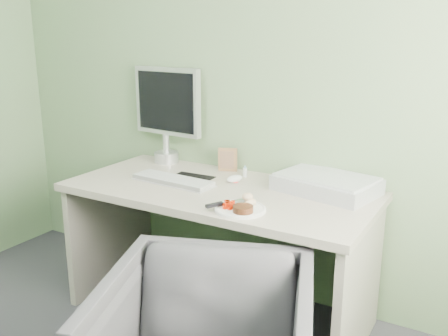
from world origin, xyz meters
The scene contains 14 objects.
wall_back centered at (0.00, 2.00, 1.35)m, with size 3.50×3.50×0.00m, color #6A845D.
desk centered at (0.00, 1.62, 0.55)m, with size 1.60×0.75×0.73m.
plate centered at (0.26, 1.38, 0.74)m, with size 0.23×0.23×0.01m, color white.
steak centered at (0.29, 1.34, 0.76)m, with size 0.09×0.09×0.03m, color black.
potato_pile centered at (0.28, 1.44, 0.77)m, with size 0.10×0.07×0.05m, color tan.
carrot_heap centered at (0.21, 1.36, 0.76)m, with size 0.06×0.05×0.04m, color red.
steak_knife centered at (0.17, 1.36, 0.75)m, with size 0.12×0.20×0.02m.
mousepad centered at (-0.22, 1.68, 0.73)m, with size 0.23×0.20×0.00m, color black.
keyboard centered at (-0.26, 1.58, 0.75)m, with size 0.46×0.14×0.02m, color white.
computer_mouse centered at (0.02, 1.76, 0.75)m, with size 0.06×0.10×0.04m, color white.
photo_frame centered at (-0.12, 1.93, 0.80)m, with size 0.11×0.01×0.14m, color olive.
eyedrop_bottle centered at (0.02, 1.87, 0.76)m, with size 0.02×0.02×0.07m.
scanner centered at (0.50, 1.84, 0.77)m, with size 0.48×0.32×0.07m, color #BBBDC2.
monitor centered at (-0.55, 1.94, 1.06)m, with size 0.48×0.15×0.58m.
Camera 1 is at (1.26, -0.49, 1.51)m, focal length 40.00 mm.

